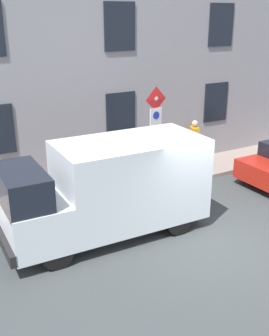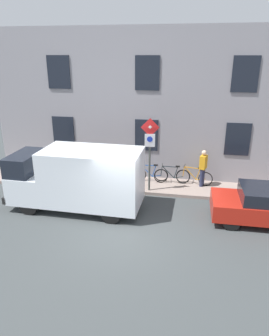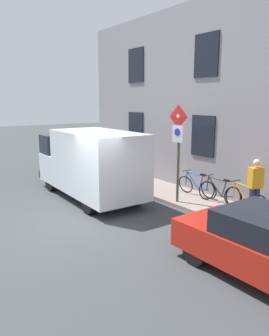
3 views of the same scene
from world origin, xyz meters
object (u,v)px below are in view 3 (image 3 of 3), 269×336
at_px(bicycle_blue, 197,186).
at_px(pedestrian, 255,185).
at_px(bicycle_orange, 245,200).
at_px(bicycle_black, 219,192).
at_px(sign_post_stacked, 178,140).
at_px(delivery_van, 90,162).

bearing_deg(bicycle_blue, pedestrian, 172.72).
distance_m(bicycle_orange, bicycle_black, 1.03).
xyz_separation_m(bicycle_black, pedestrian, (-0.10, -1.40, 0.56)).
xyz_separation_m(bicycle_orange, bicycle_black, (-0.00, 1.03, 0.00)).
relative_size(bicycle_black, pedestrian, 1.00).
height_order(bicycle_blue, pedestrian, pedestrian).
height_order(sign_post_stacked, delivery_van, sign_post_stacked).
bearing_deg(delivery_van, bicycle_orange, -145.32).
bearing_deg(sign_post_stacked, bicycle_orange, -61.37).
height_order(bicycle_black, pedestrian, pedestrian).
distance_m(bicycle_orange, pedestrian, 0.68).
xyz_separation_m(sign_post_stacked, pedestrian, (0.97, -2.34, -1.20)).
distance_m(bicycle_blue, pedestrian, 2.50).
height_order(bicycle_black, bicycle_blue, same).
relative_size(bicycle_orange, bicycle_black, 1.00).
bearing_deg(bicycle_blue, sign_post_stacked, 90.02).
bearing_deg(bicycle_black, bicycle_orange, 175.20).
bearing_deg(bicycle_black, pedestrian, 171.02).
height_order(bicycle_orange, bicycle_black, same).
distance_m(sign_post_stacked, pedestrian, 2.81).
bearing_deg(sign_post_stacked, delivery_van, 126.65).
xyz_separation_m(sign_post_stacked, delivery_van, (-1.92, 2.57, -0.94)).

